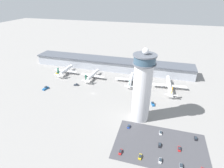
{
  "coord_description": "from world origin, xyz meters",
  "views": [
    {
      "loc": [
        64.12,
        -149.16,
        96.3
      ],
      "look_at": [
        19.2,
        8.22,
        10.02
      ],
      "focal_mm": 28.0,
      "sensor_mm": 36.0,
      "label": 1
    }
  ],
  "objects": [
    {
      "name": "service_truck_catering",
      "position": [
        -24.91,
        11.45,
        0.84
      ],
      "size": [
        5.93,
        3.29,
        2.43
      ],
      "color": "black",
      "rests_on": "ground"
    },
    {
      "name": "car_white_wagon",
      "position": [
        85.66,
        -68.0,
        0.6
      ],
      "size": [
        2.0,
        4.41,
        1.54
      ],
      "color": "black",
      "rests_on": "ground"
    },
    {
      "name": "car_red_hatchback",
      "position": [
        60.21,
        -68.0,
        0.56
      ],
      "size": [
        2.0,
        4.57,
        1.46
      ],
      "color": "black",
      "rests_on": "ground"
    },
    {
      "name": "car_yellow_taxi",
      "position": [
        72.26,
        -41.66,
        0.53
      ],
      "size": [
        1.83,
        4.55,
        1.37
      ],
      "color": "black",
      "rests_on": "ground"
    },
    {
      "name": "airplane_gate_delta",
      "position": [
        78.71,
        32.31,
        4.56
      ],
      "size": [
        37.53,
        44.62,
        13.74
      ],
      "color": "white",
      "rests_on": "ground"
    },
    {
      "name": "car_silver_sedan",
      "position": [
        72.99,
        -67.41,
        0.62
      ],
      "size": [
        1.83,
        4.31,
        1.59
      ],
      "color": "black",
      "rests_on": "ground"
    },
    {
      "name": "car_black_suv",
      "position": [
        47.35,
        -41.51,
        0.61
      ],
      "size": [
        1.91,
        4.15,
        1.57
      ],
      "color": "black",
      "rests_on": "ground"
    },
    {
      "name": "car_navy_sedan",
      "position": [
        97.48,
        -40.62,
        0.57
      ],
      "size": [
        1.82,
        4.08,
        1.46
      ],
      "color": "black",
      "rests_on": "ground"
    },
    {
      "name": "car_green_van",
      "position": [
        72.16,
        -54.44,
        0.62
      ],
      "size": [
        1.79,
        4.31,
        1.58
      ],
      "color": "black",
      "rests_on": "ground"
    },
    {
      "name": "car_blue_compact",
      "position": [
        46.85,
        -67.75,
        0.58
      ],
      "size": [
        1.89,
        4.76,
        1.5
      ],
      "color": "black",
      "rests_on": "ground"
    },
    {
      "name": "terminal_building",
      "position": [
        0.0,
        70.0,
        7.29
      ],
      "size": [
        218.82,
        25.0,
        14.39
      ],
      "color": "#A3A8B2",
      "rests_on": "ground"
    },
    {
      "name": "airplane_gate_charlie",
      "position": [
        34.71,
        36.15,
        3.96
      ],
      "size": [
        38.72,
        37.02,
        11.79
      ],
      "color": "white",
      "rests_on": "ground"
    },
    {
      "name": "service_truck_water",
      "position": [
        63.57,
        -3.97,
        0.91
      ],
      "size": [
        4.08,
        6.78,
        2.62
      ],
      "color": "black",
      "rests_on": "ground"
    },
    {
      "name": "car_grey_coupe",
      "position": [
        85.26,
        -54.03,
        0.55
      ],
      "size": [
        1.92,
        4.7,
        1.42
      ],
      "color": "black",
      "rests_on": "ground"
    },
    {
      "name": "control_tower",
      "position": [
        53.98,
        -27.19,
        29.7
      ],
      "size": [
        17.61,
        17.61,
        61.7
      ],
      "color": "silver",
      "rests_on": "ground"
    },
    {
      "name": "service_truck_fuel",
      "position": [
        -62.48,
        34.34,
        0.94
      ],
      "size": [
        7.0,
        3.74,
        2.72
      ],
      "color": "black",
      "rests_on": "ground"
    },
    {
      "name": "airplane_gate_bravo",
      "position": [
        -13.91,
        34.09,
        4.4
      ],
      "size": [
        30.83,
        35.33,
        12.42
      ],
      "color": "white",
      "rests_on": "ground"
    },
    {
      "name": "service_truck_baggage",
      "position": [
        -54.17,
        -5.62,
        1.05
      ],
      "size": [
        3.88,
        7.83,
        3.02
      ],
      "color": "black",
      "rests_on": "ground"
    },
    {
      "name": "airplane_gate_alpha",
      "position": [
        -53.66,
        37.97,
        4.7
      ],
      "size": [
        31.3,
        33.25,
        14.17
      ],
      "color": "white",
      "rests_on": "ground"
    },
    {
      "name": "ground_plane",
      "position": [
        0.0,
        0.0,
        0.0
      ],
      "size": [
        1000.0,
        1000.0,
        0.0
      ],
      "primitive_type": "plane",
      "color": "gray"
    },
    {
      "name": "parking_lot_surface",
      "position": [
        72.48,
        -54.51,
        0.0
      ],
      "size": [
        64.0,
        40.0,
        0.01
      ],
      "primitive_type": "cube",
      "color": "#424247",
      "rests_on": "ground"
    }
  ]
}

